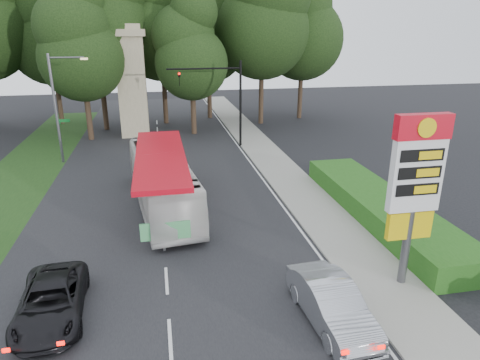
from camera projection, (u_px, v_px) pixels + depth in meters
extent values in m
plane|color=black|center=(171.00, 350.00, 13.59)|extent=(120.00, 120.00, 0.00)
cube|color=black|center=(162.00, 205.00, 24.69)|extent=(14.00, 80.00, 0.02)
cube|color=gray|center=(302.00, 194.00, 26.21)|extent=(3.00, 80.00, 0.12)
cube|color=#193814|center=(16.00, 181.00, 28.51)|extent=(5.00, 50.00, 0.02)
cube|color=#1E5215|center=(381.00, 207.00, 22.88)|extent=(3.00, 14.00, 1.20)
cylinder|color=#59595E|center=(406.00, 248.00, 16.58)|extent=(0.32, 0.32, 3.20)
cube|color=#DCB90B|center=(409.00, 225.00, 16.24)|extent=(1.80, 0.25, 1.10)
cube|color=silver|center=(416.00, 175.00, 15.57)|extent=(2.00, 0.35, 2.80)
cube|color=red|center=(423.00, 127.00, 14.97)|extent=(2.10, 0.40, 0.90)
cylinder|color=#DCB90B|center=(427.00, 128.00, 14.77)|extent=(0.70, 0.05, 0.70)
cube|color=black|center=(423.00, 155.00, 15.13)|extent=(1.70, 0.04, 0.45)
cube|color=black|center=(420.00, 173.00, 15.35)|extent=(1.70, 0.04, 0.45)
cube|color=black|center=(417.00, 190.00, 15.57)|extent=(1.70, 0.04, 0.45)
cylinder|color=black|center=(240.00, 105.00, 35.85)|extent=(0.20, 0.20, 7.20)
cylinder|color=black|center=(204.00, 69.00, 34.30)|extent=(6.00, 0.14, 0.14)
imported|color=black|center=(179.00, 72.00, 34.02)|extent=(0.18, 0.22, 1.10)
sphere|color=#FF0C05|center=(179.00, 74.00, 33.92)|extent=(0.18, 0.18, 0.18)
cylinder|color=#59595E|center=(56.00, 110.00, 31.29)|extent=(0.20, 0.20, 8.00)
cylinder|color=#59595E|center=(66.00, 58.00, 30.27)|extent=(2.40, 0.12, 0.12)
cube|color=#FFE599|center=(84.00, 59.00, 30.52)|extent=(0.50, 0.22, 0.14)
cube|color=#0C591E|center=(64.00, 121.00, 31.64)|extent=(0.85, 0.04, 0.22)
cube|color=#0C591E|center=(59.00, 124.00, 32.08)|extent=(0.04, 0.85, 0.22)
cube|color=gray|center=(132.00, 87.00, 39.47)|extent=(2.50, 2.50, 9.00)
cube|color=gray|center=(128.00, 33.00, 37.86)|extent=(3.00, 3.00, 0.60)
cube|color=gray|center=(127.00, 27.00, 37.69)|extent=(2.20, 2.20, 0.50)
cylinder|color=#2D2116|center=(59.00, 98.00, 45.09)|extent=(0.50, 0.50, 5.40)
sphere|color=black|center=(51.00, 43.00, 43.23)|extent=(8.40, 8.40, 8.40)
sphere|color=black|center=(47.00, 11.00, 42.23)|extent=(7.20, 7.20, 7.20)
cylinder|color=#2D2116|center=(104.00, 97.00, 42.12)|extent=(0.50, 0.50, 6.48)
sphere|color=black|center=(96.00, 26.00, 39.89)|extent=(10.08, 10.08, 10.08)
cylinder|color=#2D2116|center=(165.00, 95.00, 45.15)|extent=(0.50, 0.50, 5.94)
sphere|color=black|center=(161.00, 34.00, 43.10)|extent=(9.24, 9.24, 9.24)
cylinder|color=#2D2116|center=(209.00, 95.00, 48.02)|extent=(0.50, 0.50, 5.22)
sphere|color=black|center=(208.00, 45.00, 46.23)|extent=(8.12, 8.12, 8.12)
sphere|color=black|center=(208.00, 16.00, 45.26)|extent=(6.96, 6.96, 6.96)
cylinder|color=#2D2116|center=(261.00, 95.00, 45.08)|extent=(0.50, 0.50, 6.12)
sphere|color=black|center=(262.00, 32.00, 42.98)|extent=(9.52, 9.52, 9.52)
cylinder|color=#2D2116|center=(300.00, 93.00, 47.93)|extent=(0.50, 0.50, 5.58)
sphere|color=black|center=(303.00, 39.00, 46.01)|extent=(8.68, 8.68, 8.68)
sphere|color=black|center=(304.00, 8.00, 44.97)|extent=(7.44, 7.44, 7.44)
cylinder|color=#2D2116|center=(89.00, 114.00, 38.54)|extent=(0.50, 0.50, 4.68)
sphere|color=black|center=(82.00, 59.00, 36.93)|extent=(7.28, 7.28, 7.28)
sphere|color=black|center=(78.00, 27.00, 36.06)|extent=(6.24, 6.24, 6.24)
cylinder|color=#2D2116|center=(193.00, 112.00, 40.79)|extent=(0.50, 0.50, 4.32)
sphere|color=black|center=(192.00, 64.00, 39.30)|extent=(6.72, 6.72, 6.72)
sphere|color=black|center=(191.00, 36.00, 38.50)|extent=(5.76, 5.76, 5.76)
sphere|color=black|center=(190.00, 12.00, 37.81)|extent=(4.32, 4.32, 4.32)
imported|color=silver|center=(162.00, 181.00, 23.98)|extent=(3.94, 11.44, 3.12)
imported|color=#AEB0B6|center=(332.00, 304.00, 14.61)|extent=(1.94, 4.73, 1.52)
imported|color=black|center=(51.00, 301.00, 14.93)|extent=(2.43, 4.82, 1.31)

